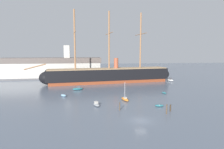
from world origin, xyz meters
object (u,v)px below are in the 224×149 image
dockside_warehouse_left (52,68)px  motorboat_far_right (170,80)px  dinghy_mid_right (164,93)px  mooring_piling_right_pair (167,109)px  sailboat_near_centre (125,99)px  dinghy_mid_left (63,95)px  mooring_piling_nearest (170,108)px  tall_ship (109,75)px  dinghy_foreground_right (159,106)px  motorboat_alongside_bow (78,89)px  dinghy_distant_centre (108,79)px  sailboat_far_left (56,83)px  mooring_piling_left_pair (120,106)px  motorboat_foreground_left (96,104)px

dockside_warehouse_left → motorboat_far_right: bearing=-17.4°
dinghy_mid_right → motorboat_far_right: motorboat_far_right is taller
mooring_piling_right_pair → sailboat_near_centre: bearing=117.7°
sailboat_near_centre → dinghy_mid_left: bearing=156.8°
mooring_piling_nearest → dockside_warehouse_left: bearing=120.7°
tall_ship → dinghy_mid_right: size_ratio=28.02×
dinghy_foreground_right → motorboat_far_right: 48.84m
tall_ship → sailboat_near_centre: size_ratio=12.35×
motorboat_alongside_bow → dinghy_distant_centre: 32.33m
dinghy_mid_right → sailboat_far_left: sailboat_far_left is taller
sailboat_far_left → mooring_piling_right_pair: bearing=-56.0°
sailboat_near_centre → motorboat_alongside_bow: sailboat_near_centre is taller
dinghy_mid_left → mooring_piling_right_pair: mooring_piling_right_pair is taller
motorboat_alongside_bow → dockside_warehouse_left: (-15.52, 36.14, 5.23)m
dinghy_mid_right → sailboat_far_left: 50.26m
tall_ship → sailboat_far_left: tall_ship is taller
dinghy_mid_left → motorboat_alongside_bow: motorboat_alongside_bow is taller
dinghy_foreground_right → dinghy_distant_centre: bearing=98.1°
tall_ship → dinghy_foreground_right: tall_ship is taller
tall_ship → dinghy_distant_centre: bearing=86.6°
motorboat_alongside_bow → dinghy_foreground_right: bearing=-48.8°
sailboat_far_left → mooring_piling_left_pair: 50.30m
tall_ship → motorboat_foreground_left: (-8.56, -39.69, -3.25)m
sailboat_far_left → mooring_piling_left_pair: sailboat_far_left is taller
tall_ship → dinghy_mid_right: bearing=-58.9°
mooring_piling_nearest → mooring_piling_right_pair: 2.60m
motorboat_alongside_bow → mooring_piling_right_pair: 39.33m
dinghy_mid_left → motorboat_far_right: size_ratio=0.70×
sailboat_far_left → mooring_piling_nearest: sailboat_far_left is taller
dinghy_foreground_right → mooring_piling_right_pair: size_ratio=1.08×
dinghy_mid_right → motorboat_alongside_bow: motorboat_alongside_bow is taller
dinghy_mid_left → mooring_piling_nearest: size_ratio=1.76×
sailboat_near_centre → dinghy_mid_left: (-19.43, 8.34, -0.14)m
dinghy_mid_right → motorboat_foreground_left: bearing=-153.6°
mooring_piling_right_pair → dockside_warehouse_left: 78.42m
tall_ship → dinghy_foreground_right: size_ratio=27.68×
dinghy_foreground_right → dinghy_mid_left: size_ratio=0.84×
mooring_piling_right_pair → dockside_warehouse_left: dockside_warehouse_left is taller
tall_ship → mooring_piling_right_pair: tall_ship is taller
dinghy_distant_centre → dockside_warehouse_left: 32.11m
sailboat_far_left → mooring_piling_right_pair: size_ratio=2.12×
dinghy_distant_centre → dockside_warehouse_left: size_ratio=0.04×
mooring_piling_left_pair → mooring_piling_right_pair: bearing=-22.0°
motorboat_far_right → dinghy_distant_centre: (-30.93, 11.74, -0.34)m
dinghy_mid_left → dinghy_distant_centre: dinghy_mid_left is taller
tall_ship → motorboat_far_right: bearing=0.5°
sailboat_far_left → mooring_piling_nearest: 59.04m
sailboat_near_centre → sailboat_far_left: sailboat_near_centre is taller
dinghy_mid_right → sailboat_far_left: bearing=146.6°
dinghy_foreground_right → motorboat_alongside_bow: motorboat_alongside_bow is taller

